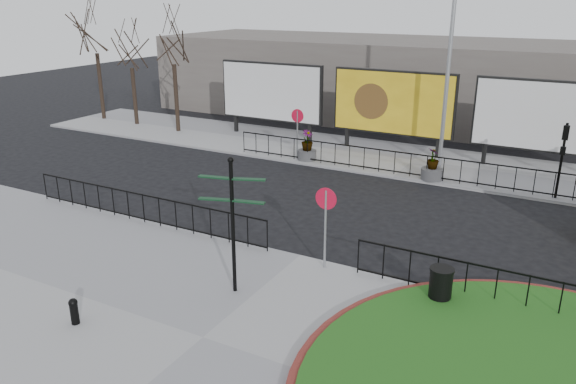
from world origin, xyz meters
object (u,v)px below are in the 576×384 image
Objects in this scene: fingerpost_sign at (232,213)px; litter_bin at (440,286)px; lamp_post at (449,65)px; billboard_mid at (393,103)px; planter_b at (432,168)px; bollard at (74,310)px; planter_a at (307,148)px.

fingerpost_sign is 5.67m from litter_bin.
billboard_mid is at bearing 146.75° from lamp_post.
bollard is at bearing -106.82° from planter_b.
fingerpost_sign is 2.57× the size of planter_a.
litter_bin is (2.98, -11.89, -4.18)m from lamp_post.
planter_b is (6.14, -0.19, -0.06)m from planter_a.
billboard_mid is 5.11m from planter_b.
litter_bin is at bearing 34.00° from bollard.
planter_a is (-1.48, 15.59, 0.19)m from bollard.
bollard is (-2.53, -3.20, -1.90)m from fingerpost_sign.
planter_a is at bearing -166.93° from lamp_post.
fingerpost_sign is 4.50m from bollard.
planter_b is (-2.92, 10.29, -0.03)m from litter_bin.
lamp_post is 14.16m from fingerpost_sign.
fingerpost_sign is (0.95, -15.77, -0.21)m from billboard_mid.
fingerpost_sign is 3.64× the size of litter_bin.
fingerpost_sign is 2.69× the size of planter_b.
billboard_mid reaches higher than fingerpost_sign.
planter_a reaches higher than litter_bin.
billboard_mid is at bearing 85.23° from bollard.
billboard_mid reaches higher than bollard.
litter_bin is at bearing -66.64° from billboard_mid.
planter_b is at bearing 105.82° from litter_bin.
lamp_post is at bearing -33.25° from billboard_mid.
bollard is at bearing -146.00° from litter_bin.
planter_b is at bearing 66.99° from fingerpost_sign.
billboard_mid is 4.24× the size of planter_a.
bollard is 15.66m from planter_a.
fingerpost_sign is (-2.06, -13.80, -2.44)m from lamp_post.
bollard is 0.47× the size of planter_a.
bollard is at bearing -105.11° from lamp_post.
litter_bin is (5.99, -13.86, -1.96)m from billboard_mid.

